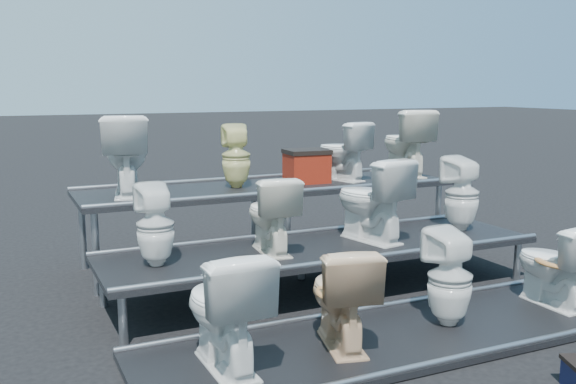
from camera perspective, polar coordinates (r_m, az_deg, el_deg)
name	(u,v)px	position (r m, az deg, el deg)	size (l,w,h in m)	color
ground	(323,292)	(6.25, 3.13, -8.89)	(80.00, 80.00, 0.00)	black
tier_front	(401,337)	(5.20, 10.01, -12.56)	(4.20, 1.20, 0.06)	black
tier_mid	(323,269)	(6.18, 3.15, -6.86)	(4.20, 1.20, 0.46)	black
tier_back	(270,223)	(7.27, -1.64, -2.73)	(4.20, 1.20, 0.86)	black
toilet_0	(224,308)	(4.42, -5.69, -10.25)	(0.47, 0.82, 0.84)	white
toilet_1	(341,295)	(4.78, 4.74, -9.11)	(0.43, 0.76, 0.77)	tan
toilet_2	(450,277)	(5.32, 14.18, -7.36)	(0.35, 0.36, 0.79)	white
toilet_3	(554,264)	(6.08, 22.54, -5.93)	(0.41, 0.72, 0.74)	white
toilet_4	(155,225)	(5.49, -11.72, -2.89)	(0.32, 0.32, 0.70)	white
toilet_5	(271,214)	(5.81, -1.56, -1.97)	(0.40, 0.69, 0.71)	silver
toilet_6	(371,199)	(6.29, 7.36, -0.64)	(0.46, 0.81, 0.82)	white
toilet_7	(462,193)	(6.94, 15.19, -0.12)	(0.35, 0.36, 0.78)	white
toilet_8	(126,155)	(6.68, -14.23, 3.20)	(0.46, 0.80, 0.82)	white
toilet_9	(236,156)	(7.00, -4.64, 3.21)	(0.31, 0.32, 0.69)	beige
toilet_10	(342,151)	(7.56, 4.83, 3.66)	(0.39, 0.68, 0.69)	white
toilet_11	(405,143)	(8.03, 10.40, 4.34)	(0.46, 0.80, 0.82)	silver
red_crate	(307,168)	(7.37, 1.67, 2.14)	(0.46, 0.37, 0.33)	maroon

